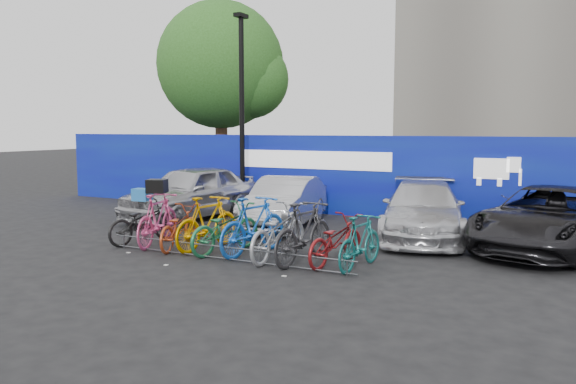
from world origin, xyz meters
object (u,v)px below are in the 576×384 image
Objects in this scene: bike_4 at (225,228)px; car_3 at (550,219)px; bike_1 at (158,219)px; tree at (226,68)px; bike_6 at (278,232)px; car_2 at (423,210)px; bike_3 at (208,223)px; car_0 at (191,192)px; bike_2 at (179,227)px; bike_9 at (360,242)px; bike_7 at (304,232)px; bike_rack at (224,253)px; lamppost at (242,107)px; bike_0 at (143,222)px; bike_5 at (254,226)px; car_1 at (284,202)px; bike_8 at (336,240)px.

car_3 is at bearing -140.10° from bike_4.
bike_1 is (-7.87, -3.37, -0.09)m from car_3.
bike_6 is at bearing -52.63° from tree.
car_2 is 2.35× the size of bike_3.
car_3 is (9.46, -0.03, -0.09)m from car_0.
bike_2 is 1.05× the size of bike_9.
bike_2 is at bearing -62.54° from tree.
bike_3 is at bearing 2.19° from bike_7.
car_3 is 2.77× the size of bike_2.
bike_3 is 0.97× the size of bike_7.
tree reaches higher than bike_6.
bike_3 reaches higher than bike_rack.
bike_7 is at bearing -49.30° from lamppost.
bike_2 is at bearing -140.95° from car_3.
lamppost reaches higher than bike_1.
car_2 reaches higher than bike_0.
car_2 is 4.38m from bike_5.
car_1 is 2.34× the size of bike_9.
lamppost is 6.36m from bike_2.
bike_7 is (2.22, -3.53, -0.05)m from car_1.
bike_2 is at bearing 160.65° from bike_1.
car_0 is (-0.53, -1.99, -2.49)m from lamppost.
lamppost reaches higher than bike_rack.
tree is at bearing -74.70° from bike_2.
car_2 is 4.13m from bike_6.
car_1 is 2.23× the size of bike_2.
bike_4 reaches higher than bike_rack.
car_2 reaches higher than bike_rack.
bike_9 is (1.73, -0.01, -0.04)m from bike_6.
car_1 is 1.90× the size of bike_6.
bike_7 is at bearing -179.30° from bike_5.
bike_5 is 2.38m from bike_9.
bike_9 reaches higher than bike_rack.
car_1 reaches higher than bike_2.
bike_1 is at bearing 5.85° from bike_7.
lamppost is 4.09m from car_1.
bike_6 is (3.52, -0.04, 0.06)m from bike_0.
bike_rack is at bearing 147.66° from bike_3.
bike_8 reaches higher than bike_rack.
bike_7 is at bearing 167.68° from bike_2.
car_1 is at bearing -63.46° from bike_5.
tree reaches higher than car_3.
bike_3 is at bearing -175.14° from bike_2.
car_0 is at bearing 169.07° from car_2.
bike_7 is (3.64, -0.07, 0.02)m from bike_1.
bike_7 reaches higher than bike_0.
bike_6 is at bearing -132.42° from car_2.
bike_rack is 0.91m from bike_5.
car_3 is 2.42× the size of bike_5.
bike_3 reaches higher than bike_6.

